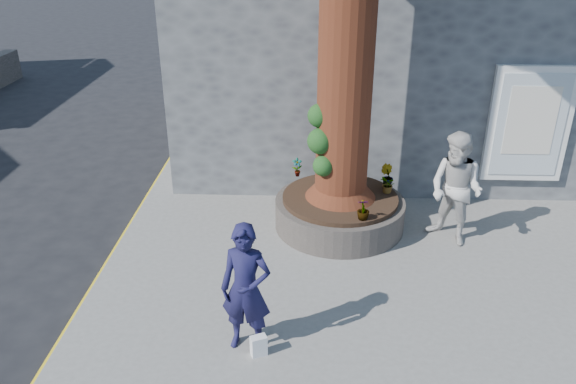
{
  "coord_description": "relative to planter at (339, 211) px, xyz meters",
  "views": [
    {
      "loc": [
        0.23,
        -6.93,
        5.06
      ],
      "look_at": [
        -0.08,
        1.02,
        1.25
      ],
      "focal_mm": 35.0,
      "sensor_mm": 36.0,
      "label": 1
    }
  ],
  "objects": [
    {
      "name": "shopping_bag",
      "position": [
        -1.16,
        -3.42,
        -0.15
      ],
      "size": [
        0.23,
        0.19,
        0.28
      ],
      "primitive_type": "cube",
      "rotation": [
        0.0,
        0.0,
        0.4
      ],
      "color": "white",
      "rests_on": "pavement"
    },
    {
      "name": "pavement",
      "position": [
        0.7,
        -1.0,
        -0.35
      ],
      "size": [
        9.0,
        8.0,
        0.12
      ],
      "primitive_type": "cube",
      "color": "slate",
      "rests_on": "ground"
    },
    {
      "name": "plant_c",
      "position": [
        0.33,
        -0.85,
        0.49
      ],
      "size": [
        0.2,
        0.2,
        0.36
      ],
      "primitive_type": "imported",
      "rotation": [
        0.0,
        0.0,
        3.15
      ],
      "color": "gray",
      "rests_on": "planter"
    },
    {
      "name": "stone_shop",
      "position": [
        1.7,
        5.2,
        2.75
      ],
      "size": [
        10.3,
        8.3,
        6.3
      ],
      "color": "#4D4F52",
      "rests_on": "ground"
    },
    {
      "name": "plant_a",
      "position": [
        -0.78,
        0.84,
        0.49
      ],
      "size": [
        0.21,
        0.16,
        0.36
      ],
      "primitive_type": "imported",
      "rotation": [
        0.0,
        0.0,
        0.19
      ],
      "color": "gray",
      "rests_on": "planter"
    },
    {
      "name": "planter",
      "position": [
        0.0,
        0.0,
        0.0
      ],
      "size": [
        2.3,
        2.3,
        0.6
      ],
      "color": "black",
      "rests_on": "pavement"
    },
    {
      "name": "ground",
      "position": [
        -0.8,
        -2.0,
        -0.41
      ],
      "size": [
        120.0,
        120.0,
        0.0
      ],
      "primitive_type": "plane",
      "color": "black",
      "rests_on": "ground"
    },
    {
      "name": "plant_d",
      "position": [
        0.85,
        0.16,
        0.47
      ],
      "size": [
        0.32,
        0.34,
        0.32
      ],
      "primitive_type": "imported",
      "rotation": [
        0.0,
        0.0,
        4.96
      ],
      "color": "gray",
      "rests_on": "planter"
    },
    {
      "name": "man",
      "position": [
        -1.31,
        -3.25,
        0.59
      ],
      "size": [
        0.71,
        0.53,
        1.76
      ],
      "primitive_type": "imported",
      "rotation": [
        0.0,
        0.0,
        -0.18
      ],
      "color": "#17153B",
      "rests_on": "pavement"
    },
    {
      "name": "woman",
      "position": [
        1.88,
        -0.44,
        0.68
      ],
      "size": [
        1.19,
        1.19,
        1.94
      ],
      "primitive_type": "imported",
      "rotation": [
        0.0,
        0.0,
        -0.79
      ],
      "color": "beige",
      "rests_on": "pavement"
    },
    {
      "name": "yellow_line",
      "position": [
        -3.85,
        -1.0,
        -0.41
      ],
      "size": [
        0.1,
        30.0,
        0.01
      ],
      "primitive_type": "cube",
      "color": "yellow",
      "rests_on": "ground"
    },
    {
      "name": "plant_b",
      "position": [
        0.85,
        0.39,
        0.53
      ],
      "size": [
        0.34,
        0.34,
        0.44
      ],
      "primitive_type": "imported",
      "rotation": [
        0.0,
        0.0,
        2.35
      ],
      "color": "gray",
      "rests_on": "planter"
    }
  ]
}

